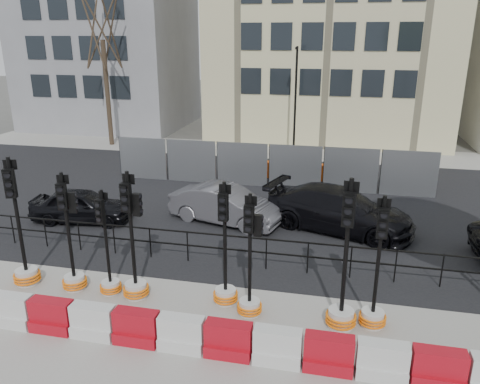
% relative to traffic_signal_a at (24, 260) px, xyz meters
% --- Properties ---
extents(ground, '(120.00, 120.00, 0.00)m').
position_rel_traffic_signal_a_xyz_m(ground, '(5.11, 1.04, -0.75)').
color(ground, '#51514C').
rests_on(ground, ground).
extents(sidewalk_near, '(40.00, 6.00, 0.02)m').
position_rel_traffic_signal_a_xyz_m(sidewalk_near, '(5.11, -1.96, -0.74)').
color(sidewalk_near, gray).
rests_on(sidewalk_near, ground).
extents(road, '(40.00, 14.00, 0.03)m').
position_rel_traffic_signal_a_xyz_m(road, '(5.11, 8.04, -0.73)').
color(road, black).
rests_on(road, ground).
extents(sidewalk_far, '(40.00, 4.00, 0.02)m').
position_rel_traffic_signal_a_xyz_m(sidewalk_far, '(5.11, 17.04, -0.74)').
color(sidewalk_far, gray).
rests_on(sidewalk_far, ground).
extents(building_grey, '(11.00, 9.06, 14.00)m').
position_rel_traffic_signal_a_xyz_m(building_grey, '(-8.89, 23.02, 6.25)').
color(building_grey, gray).
rests_on(building_grey, ground).
extents(kerb_railing, '(18.00, 0.04, 1.00)m').
position_rel_traffic_signal_a_xyz_m(kerb_railing, '(5.11, 2.24, -0.06)').
color(kerb_railing, black).
rests_on(kerb_railing, ground).
extents(heras_fencing, '(14.33, 1.72, 2.00)m').
position_rel_traffic_signal_a_xyz_m(heras_fencing, '(4.62, 10.75, -0.03)').
color(heras_fencing, gray).
rests_on(heras_fencing, ground).
extents(lamp_post_far, '(0.12, 0.56, 6.00)m').
position_rel_traffic_signal_a_xyz_m(lamp_post_far, '(5.61, 16.02, 2.48)').
color(lamp_post_far, black).
rests_on(lamp_post_far, ground).
extents(tree_bare_far, '(2.00, 2.00, 9.00)m').
position_rel_traffic_signal_a_xyz_m(tree_bare_far, '(-5.89, 16.54, 5.91)').
color(tree_bare_far, '#473828').
rests_on(tree_bare_far, ground).
extents(barrier_row, '(15.70, 0.50, 0.80)m').
position_rel_traffic_signal_a_xyz_m(barrier_row, '(5.11, -1.76, -0.38)').
color(barrier_row, '#B70E21').
rests_on(barrier_row, ground).
extents(traffic_signal_a, '(0.71, 0.71, 3.62)m').
position_rel_traffic_signal_a_xyz_m(traffic_signal_a, '(0.00, 0.00, 0.00)').
color(traffic_signal_a, silver).
rests_on(traffic_signal_a, ground).
extents(traffic_signal_b, '(0.65, 0.65, 3.30)m').
position_rel_traffic_signal_a_xyz_m(traffic_signal_b, '(1.44, 0.04, 0.04)').
color(traffic_signal_b, silver).
rests_on(traffic_signal_b, ground).
extents(traffic_signal_c, '(0.57, 0.57, 2.91)m').
position_rel_traffic_signal_a_xyz_m(traffic_signal_c, '(2.48, 0.04, -0.15)').
color(traffic_signal_c, silver).
rests_on(traffic_signal_c, ground).
extents(traffic_signal_d, '(0.68, 0.68, 3.44)m').
position_rel_traffic_signal_a_xyz_m(traffic_signal_d, '(3.24, 0.00, 0.07)').
color(traffic_signal_d, silver).
rests_on(traffic_signal_d, ground).
extents(traffic_signal_e, '(0.64, 0.64, 3.26)m').
position_rel_traffic_signal_a_xyz_m(traffic_signal_e, '(5.58, 0.24, -0.07)').
color(traffic_signal_e, silver).
rests_on(traffic_signal_e, ground).
extents(traffic_signal_f, '(0.62, 0.62, 3.15)m').
position_rel_traffic_signal_a_xyz_m(traffic_signal_f, '(6.30, -0.14, 0.00)').
color(traffic_signal_f, silver).
rests_on(traffic_signal_f, ground).
extents(traffic_signal_g, '(0.72, 0.72, 3.67)m').
position_rel_traffic_signal_a_xyz_m(traffic_signal_g, '(8.49, -0.19, 0.01)').
color(traffic_signal_g, silver).
rests_on(traffic_signal_g, ground).
extents(traffic_signal_h, '(0.64, 0.64, 3.26)m').
position_rel_traffic_signal_a_xyz_m(traffic_signal_h, '(9.22, 0.00, -0.07)').
color(traffic_signal_h, silver).
rests_on(traffic_signal_h, ground).
extents(car_a, '(2.40, 4.01, 1.24)m').
position_rel_traffic_signal_a_xyz_m(car_a, '(-0.92, 4.52, -0.13)').
color(car_a, black).
rests_on(car_a, ground).
extents(car_b, '(3.51, 4.88, 1.37)m').
position_rel_traffic_signal_a_xyz_m(car_b, '(4.26, 5.57, -0.06)').
color(car_b, '#545359').
rests_on(car_b, ground).
extents(car_c, '(5.06, 6.39, 1.51)m').
position_rel_traffic_signal_a_xyz_m(car_c, '(8.30, 5.75, 0.00)').
color(car_c, black).
rests_on(car_c, ground).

